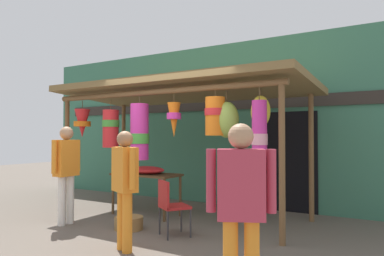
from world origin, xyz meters
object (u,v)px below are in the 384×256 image
Objects in this scene: display_table at (146,178)px; shopper_by_bananas at (125,180)px; customer_foreground at (241,201)px; vendor_in_orange at (66,166)px; flower_heap_on_table at (147,170)px; wicker_basket_spare at (129,223)px; folding_chair at (170,203)px.

shopper_by_bananas reaches higher than display_table.
customer_foreground is at bearing -40.40° from display_table.
flower_heap_on_table is at bearing 59.62° from vendor_in_orange.
shopper_by_bananas is at bearing -58.90° from display_table.
shopper_by_bananas reaches higher than wicker_basket_spare.
vendor_in_orange is (-0.70, -1.30, 0.29)m from display_table.
customer_foreground is at bearing -21.52° from shopper_by_bananas.
customer_foreground reaches higher than shopper_by_bananas.
flower_heap_on_table is (0.05, -0.03, 0.17)m from display_table.
vendor_in_orange is at bearing 162.44° from shopper_by_bananas.
wicker_basket_spare is at bearing 14.91° from vendor_in_orange.
shopper_by_bananas is (1.84, -0.58, -0.06)m from vendor_in_orange.
wicker_basket_spare is (0.39, -0.97, -0.76)m from flower_heap_on_table.
shopper_by_bananas is (0.70, -0.89, 0.82)m from wicker_basket_spare.
folding_chair is 2.57m from customer_foreground.
shopper_by_bananas is (1.09, -1.86, 0.06)m from flower_heap_on_table.
customer_foreground reaches higher than wicker_basket_spare.
customer_foreground reaches higher than display_table.
vendor_in_orange reaches higher than flower_heap_on_table.
shopper_by_bananas is at bearing -59.64° from flower_heap_on_table.
flower_heap_on_table is 1.57× the size of wicker_basket_spare.
display_table is 1.24m from wicker_basket_spare.
folding_chair is at bearing 8.73° from vendor_in_orange.
display_table is 2.21m from shopper_by_bananas.
customer_foreground is (2.71, -1.68, 0.85)m from wicker_basket_spare.
vendor_in_orange is 4.08m from customer_foreground.
wicker_basket_spare is (-0.81, 0.00, -0.40)m from folding_chair.
flower_heap_on_table is at bearing 139.44° from customer_foreground.
vendor_in_orange is (-1.95, -0.30, 0.49)m from folding_chair.
customer_foreground is 2.16m from shopper_by_bananas.
flower_heap_on_table is 1.59m from folding_chair.
flower_heap_on_table is 0.45× the size of customer_foreground.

